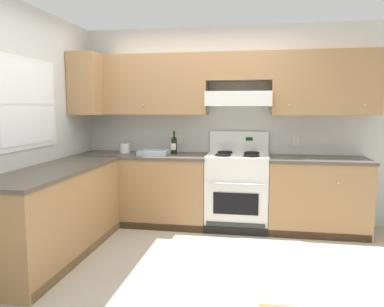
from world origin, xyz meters
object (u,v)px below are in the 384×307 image
bowl (154,154)px  wine_bottle (174,144)px  stove (237,190)px  paper_towel_roll (125,148)px

bowl → wine_bottle: bearing=42.9°
stove → paper_towel_roll: (-1.50, 0.09, 0.49)m
stove → bowl: bearing=-174.8°
wine_bottle → bowl: size_ratio=0.87×
stove → bowl: (-1.05, -0.10, 0.45)m
wine_bottle → bowl: 0.32m
bowl → paper_towel_roll: size_ratio=2.86×
stove → paper_towel_roll: bearing=176.4°
wine_bottle → stove: bearing=-7.3°
wine_bottle → bowl: wine_bottle is taller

